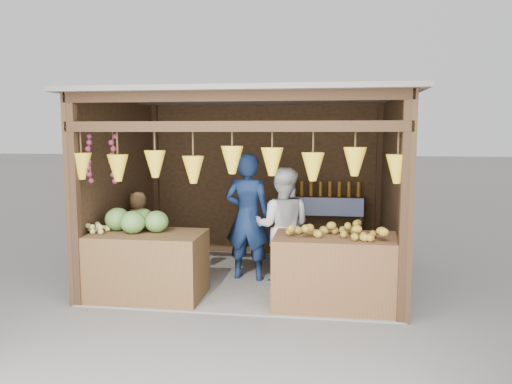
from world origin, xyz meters
TOP-DOWN VIEW (x-y plane):
  - ground at (0.00, 0.00)m, footprint 80.00×80.00m
  - stall_structure at (-0.03, -0.04)m, footprint 4.30×3.30m
  - back_shelf at (1.05, 1.28)m, footprint 1.25×0.32m
  - counter_left at (-1.19, -1.05)m, footprint 1.45×0.85m
  - counter_right at (1.21, -1.03)m, footprint 1.51×0.85m
  - stool at (-1.73, 0.03)m, footprint 0.30×0.30m
  - man_standing at (-0.04, -0.06)m, footprint 0.73×0.54m
  - woman_standing at (0.48, -0.22)m, footprint 0.84×0.68m
  - vendor_seated at (-1.73, 0.03)m, footprint 0.57×0.53m
  - melon_pile at (-1.29, -0.96)m, footprint 1.00×0.50m
  - tanfruit_pile at (-1.83, -1.08)m, footprint 0.34×0.40m
  - mango_pile at (1.24, -1.04)m, footprint 1.40×0.64m

SIDE VIEW (x-z plane):
  - ground at x=0.00m, z-range 0.00..0.00m
  - stool at x=-1.73m, z-range 0.00..0.28m
  - counter_left at x=-1.19m, z-range 0.00..0.86m
  - counter_right at x=1.21m, z-range 0.00..0.88m
  - vendor_seated at x=-1.73m, z-range 0.28..1.25m
  - woman_standing at x=0.48m, z-range 0.00..1.66m
  - back_shelf at x=1.05m, z-range 0.21..1.54m
  - tanfruit_pile at x=-1.83m, z-range 0.86..0.99m
  - man_standing at x=-0.04m, z-range 0.00..1.85m
  - mango_pile at x=1.24m, z-range 0.88..1.10m
  - melon_pile at x=-1.29m, z-range 0.86..1.18m
  - stall_structure at x=-0.03m, z-range 0.34..3.00m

